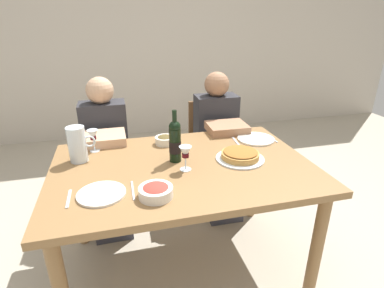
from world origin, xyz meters
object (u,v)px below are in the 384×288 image
(salad_bowl, at_px, (156,191))
(diner_left, at_px, (107,152))
(dinner_plate_right_setting, at_px, (101,194))
(dinner_plate_left_setting, at_px, (256,139))
(chair_right, at_px, (211,144))
(water_pitcher, at_px, (78,146))
(diner_right, at_px, (219,141))
(wine_glass_right_diner, at_px, (93,136))
(baked_tart, at_px, (240,155))
(olive_bowl, at_px, (165,140))
(wine_bottle, at_px, (175,141))
(wine_glass_left_diner, at_px, (185,153))
(chair_left, at_px, (108,154))
(dining_table, at_px, (183,179))

(salad_bowl, relative_size, diner_left, 0.14)
(dinner_plate_right_setting, xyz_separation_m, diner_left, (0.01, 0.85, -0.15))
(dinner_plate_left_setting, relative_size, dinner_plate_right_setting, 1.10)
(chair_right, bearing_deg, water_pitcher, 33.59)
(dinner_plate_right_setting, height_order, diner_right, diner_right)
(salad_bowl, distance_m, wine_glass_right_diner, 0.71)
(baked_tart, distance_m, diner_right, 0.67)
(baked_tart, relative_size, chair_right, 0.34)
(diner_right, bearing_deg, water_pitcher, 23.41)
(baked_tart, bearing_deg, olive_bowl, 138.11)
(salad_bowl, height_order, dinner_plate_left_setting, salad_bowl)
(wine_bottle, xyz_separation_m, wine_glass_left_diner, (0.03, -0.13, -0.03))
(wine_glass_right_diner, distance_m, chair_right, 1.15)
(olive_bowl, xyz_separation_m, chair_right, (0.50, 0.52, -0.29))
(salad_bowl, xyz_separation_m, wine_glass_left_diner, (0.20, 0.24, 0.07))
(salad_bowl, bearing_deg, chair_left, 102.01)
(olive_bowl, height_order, diner_left, diner_left)
(salad_bowl, relative_size, wine_glass_left_diner, 1.16)
(wine_glass_right_diner, height_order, dinner_plate_left_setting, wine_glass_right_diner)
(wine_glass_right_diner, bearing_deg, olive_bowl, 0.74)
(wine_bottle, xyz_separation_m, baked_tart, (0.38, -0.08, -0.10))
(wine_bottle, height_order, wine_glass_right_diner, wine_bottle)
(dinner_plate_left_setting, relative_size, chair_right, 0.30)
(salad_bowl, height_order, chair_right, chair_right)
(dining_table, distance_m, wine_glass_left_diner, 0.20)
(dining_table, distance_m, chair_left, 0.99)
(chair_left, bearing_deg, wine_glass_right_diner, 83.60)
(water_pitcher, xyz_separation_m, chair_left, (0.14, 0.66, -0.36))
(chair_right, xyz_separation_m, diner_right, (-0.00, -0.24, 0.12))
(diner_left, bearing_deg, wine_glass_left_diner, 122.04)
(dining_table, bearing_deg, chair_right, 62.37)
(salad_bowl, height_order, chair_left, chair_left)
(dining_table, relative_size, water_pitcher, 7.01)
(dining_table, bearing_deg, dinner_plate_right_setting, -154.43)
(chair_left, bearing_deg, olive_bowl, 126.92)
(wine_glass_left_diner, relative_size, dinner_plate_left_setting, 0.55)
(water_pitcher, relative_size, olive_bowl, 1.59)
(baked_tart, distance_m, wine_glass_right_diner, 0.93)
(wine_glass_left_diner, bearing_deg, salad_bowl, -129.77)
(salad_bowl, distance_m, wine_glass_left_diner, 0.32)
(olive_bowl, distance_m, chair_right, 0.78)
(dinner_plate_left_setting, relative_size, chair_left, 0.30)
(wine_glass_right_diner, bearing_deg, dining_table, -33.59)
(wine_bottle, height_order, chair_left, wine_bottle)
(wine_glass_left_diner, bearing_deg, baked_tart, 7.85)
(wine_bottle, height_order, diner_left, diner_left)
(diner_right, bearing_deg, chair_right, -89.78)
(wine_glass_left_diner, relative_size, chair_right, 0.16)
(wine_bottle, distance_m, chair_left, 0.99)
(water_pitcher, height_order, salad_bowl, water_pitcher)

